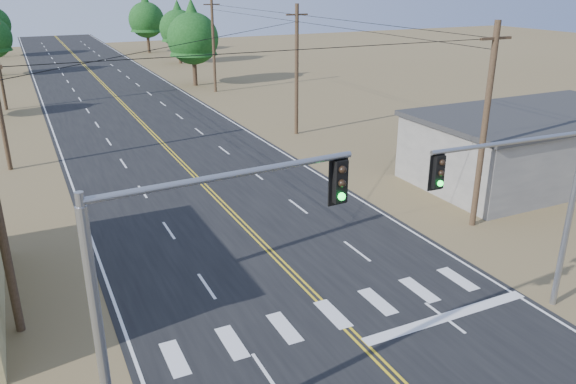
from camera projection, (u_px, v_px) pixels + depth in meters
road at (176, 157)px, 39.40m from camera, size 15.00×200.00×0.02m
building_right at (535, 147)px, 34.65m from camera, size 15.00×8.00×4.00m
utility_pole_right_near at (485, 127)px, 26.72m from camera, size 1.80×0.30×10.00m
utility_pole_right_mid at (297, 70)px, 43.54m from camera, size 1.80×0.30×10.00m
utility_pole_right_far at (213, 44)px, 60.37m from camera, size 1.80×0.30×10.00m
signal_mast_left at (181, 275)px, 13.13m from camera, size 6.84×0.72×7.67m
signal_mast_right at (534, 195)px, 19.20m from camera, size 6.48×0.58×7.00m
tree_right_near at (193, 33)px, 63.77m from camera, size 5.84×5.84×9.73m
tree_right_mid at (178, 25)px, 81.09m from camera, size 5.41×5.41×9.02m
tree_right_far at (146, 16)px, 93.03m from camera, size 5.81×5.81×9.68m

